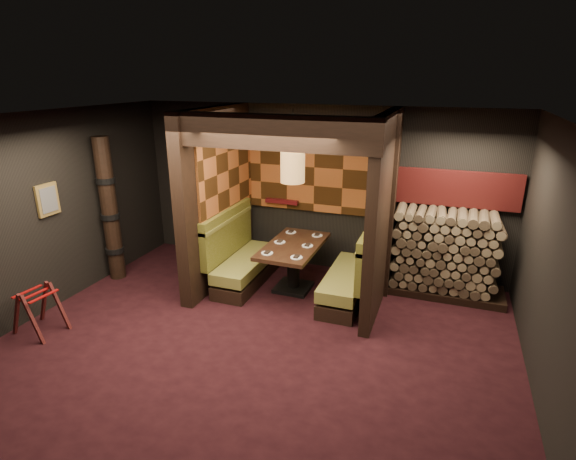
# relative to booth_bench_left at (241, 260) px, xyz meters

# --- Properties ---
(floor) EXTENTS (6.50, 5.50, 0.02)m
(floor) POSITION_rel_booth_bench_left_xyz_m (0.96, -1.65, -0.41)
(floor) COLOR black
(floor) RESTS_ON ground
(ceiling) EXTENTS (6.50, 5.50, 0.02)m
(ceiling) POSITION_rel_booth_bench_left_xyz_m (0.96, -1.65, 2.46)
(ceiling) COLOR black
(ceiling) RESTS_ON ground
(wall_back) EXTENTS (6.50, 0.02, 2.85)m
(wall_back) POSITION_rel_booth_bench_left_xyz_m (0.96, 1.11, 1.02)
(wall_back) COLOR black
(wall_back) RESTS_ON ground
(wall_front) EXTENTS (6.50, 0.02, 2.85)m
(wall_front) POSITION_rel_booth_bench_left_xyz_m (0.96, -4.41, 1.02)
(wall_front) COLOR black
(wall_front) RESTS_ON ground
(wall_left) EXTENTS (0.02, 5.50, 2.85)m
(wall_left) POSITION_rel_booth_bench_left_xyz_m (-2.30, -1.65, 1.02)
(wall_left) COLOR black
(wall_left) RESTS_ON ground
(wall_right) EXTENTS (0.02, 5.50, 2.85)m
(wall_right) POSITION_rel_booth_bench_left_xyz_m (4.22, -1.65, 1.02)
(wall_right) COLOR black
(wall_right) RESTS_ON ground
(partition_left) EXTENTS (0.20, 2.20, 2.85)m
(partition_left) POSITION_rel_booth_bench_left_xyz_m (-0.39, -0.00, 1.02)
(partition_left) COLOR black
(partition_left) RESTS_ON floor
(partition_right) EXTENTS (0.15, 2.10, 2.85)m
(partition_right) POSITION_rel_booth_bench_left_xyz_m (2.26, 0.05, 1.02)
(partition_right) COLOR black
(partition_right) RESTS_ON floor
(header_beam) EXTENTS (2.85, 0.18, 0.44)m
(header_beam) POSITION_rel_booth_bench_left_xyz_m (0.94, -0.95, 2.23)
(header_beam) COLOR black
(header_beam) RESTS_ON partition_left
(tapa_back_panel) EXTENTS (2.40, 0.06, 1.55)m
(tapa_back_panel) POSITION_rel_booth_bench_left_xyz_m (0.94, 1.06, 1.42)
(tapa_back_panel) COLOR #A25324
(tapa_back_panel) RESTS_ON wall_back
(tapa_side_panel) EXTENTS (0.04, 1.85, 1.45)m
(tapa_side_panel) POSITION_rel_booth_bench_left_xyz_m (-0.27, 0.17, 1.45)
(tapa_side_panel) COLOR #A25324
(tapa_side_panel) RESTS_ON partition_left
(lacquer_shelf) EXTENTS (0.60, 0.12, 0.07)m
(lacquer_shelf) POSITION_rel_booth_bench_left_xyz_m (0.36, 1.00, 0.78)
(lacquer_shelf) COLOR #500D12
(lacquer_shelf) RESTS_ON wall_back
(booth_bench_left) EXTENTS (0.68, 1.60, 1.14)m
(booth_bench_left) POSITION_rel_booth_bench_left_xyz_m (0.00, 0.00, 0.00)
(booth_bench_left) COLOR black
(booth_bench_left) RESTS_ON floor
(booth_bench_right) EXTENTS (0.68, 1.60, 1.14)m
(booth_bench_right) POSITION_rel_booth_bench_left_xyz_m (1.89, 0.00, 0.00)
(booth_bench_right) COLOR black
(booth_bench_right) RESTS_ON floor
(dining_table) EXTENTS (0.82, 1.49, 0.78)m
(dining_table) POSITION_rel_booth_bench_left_xyz_m (0.91, 0.04, 0.14)
(dining_table) COLOR black
(dining_table) RESTS_ON floor
(place_settings) EXTENTS (0.66, 1.20, 0.03)m
(place_settings) POSITION_rel_booth_bench_left_xyz_m (0.91, 0.04, 0.39)
(place_settings) COLOR white
(place_settings) RESTS_ON dining_table
(pendant_lamp) EXTENTS (0.36, 0.36, 1.06)m
(pendant_lamp) POSITION_rel_booth_bench_left_xyz_m (0.91, -0.01, 1.61)
(pendant_lamp) COLOR #A4743C
(pendant_lamp) RESTS_ON ceiling
(framed_picture) EXTENTS (0.05, 0.36, 0.46)m
(framed_picture) POSITION_rel_booth_bench_left_xyz_m (-2.25, -1.55, 1.22)
(framed_picture) COLOR olive
(framed_picture) RESTS_ON wall_left
(luggage_rack) EXTENTS (0.68, 0.51, 0.69)m
(luggage_rack) POSITION_rel_booth_bench_left_xyz_m (-1.89, -2.33, -0.06)
(luggage_rack) COLOR #461514
(luggage_rack) RESTS_ON floor
(totem_column) EXTENTS (0.31, 0.31, 2.40)m
(totem_column) POSITION_rel_booth_bench_left_xyz_m (-2.09, -0.55, 0.79)
(totem_column) COLOR black
(totem_column) RESTS_ON floor
(firewood_stack) EXTENTS (1.73, 0.70, 1.36)m
(firewood_stack) POSITION_rel_booth_bench_left_xyz_m (3.25, 0.70, 0.28)
(firewood_stack) COLOR black
(firewood_stack) RESTS_ON floor
(mosaic_header) EXTENTS (1.83, 0.10, 0.56)m
(mosaic_header) POSITION_rel_booth_bench_left_xyz_m (3.25, 1.03, 1.24)
(mosaic_header) COLOR maroon
(mosaic_header) RESTS_ON wall_back
(bay_front_post) EXTENTS (0.08, 0.08, 2.85)m
(bay_front_post) POSITION_rel_booth_bench_left_xyz_m (2.35, 0.31, 1.02)
(bay_front_post) COLOR black
(bay_front_post) RESTS_ON floor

